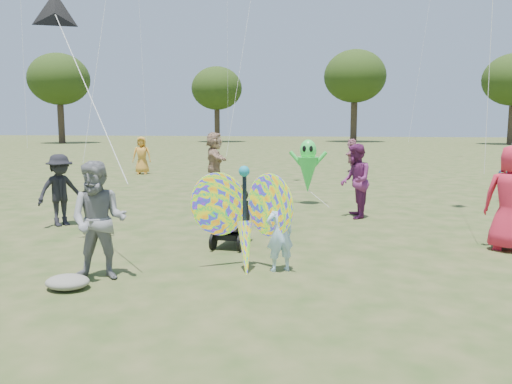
# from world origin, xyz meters

# --- Properties ---
(ground) EXTENTS (160.00, 160.00, 0.00)m
(ground) POSITION_xyz_m (0.00, 0.00, 0.00)
(ground) COLOR #51592B
(ground) RESTS_ON ground
(child_girl) EXTENTS (0.50, 0.44, 1.14)m
(child_girl) POSITION_xyz_m (0.24, 1.03, 0.57)
(child_girl) COLOR #ACD5F3
(child_girl) RESTS_ON ground
(adult_man) EXTENTS (0.89, 0.74, 1.65)m
(adult_man) POSITION_xyz_m (-2.16, 0.20, 0.83)
(adult_man) COLOR gray
(adult_man) RESTS_ON ground
(grey_bag) EXTENTS (0.58, 0.47, 0.18)m
(grey_bag) POSITION_xyz_m (-2.40, -0.27, 0.09)
(grey_bag) COLOR gray
(grey_bag) RESTS_ON ground
(crowd_a) EXTENTS (1.04, 0.87, 1.81)m
(crowd_a) POSITION_xyz_m (3.94, 2.91, 0.91)
(crowd_a) COLOR red
(crowd_a) RESTS_ON ground
(crowd_b) EXTENTS (1.03, 1.13, 1.52)m
(crowd_b) POSITION_xyz_m (-4.75, 3.48, 0.76)
(crowd_b) COLOR black
(crowd_b) RESTS_ON ground
(crowd_d) EXTENTS (1.19, 1.83, 1.89)m
(crowd_d) POSITION_xyz_m (-3.15, 10.06, 0.94)
(crowd_d) COLOR #A47F64
(crowd_d) RESTS_ON ground
(crowd_e) EXTENTS (0.73, 0.89, 1.71)m
(crowd_e) POSITION_xyz_m (1.39, 5.49, 0.85)
(crowd_e) COLOR #6E245C
(crowd_e) RESTS_ON ground
(crowd_g) EXTENTS (0.88, 0.68, 1.61)m
(crowd_g) POSITION_xyz_m (-7.47, 14.16, 0.81)
(crowd_g) COLOR gold
(crowd_g) RESTS_ON ground
(crowd_j) EXTENTS (0.55, 1.41, 1.49)m
(crowd_j) POSITION_xyz_m (1.42, 16.93, 0.75)
(crowd_j) COLOR #A86075
(crowd_j) RESTS_ON ground
(jogging_stroller) EXTENTS (0.56, 1.08, 1.09)m
(jogging_stroller) POSITION_xyz_m (-0.80, 2.43, 0.61)
(jogging_stroller) COLOR black
(jogging_stroller) RESTS_ON ground
(butterfly_kite) EXTENTS (1.74, 0.75, 1.75)m
(butterfly_kite) POSITION_xyz_m (-0.27, 0.98, 0.78)
(butterfly_kite) COLOR #E62459
(butterfly_kite) RESTS_ON ground
(delta_kite_rig) EXTENTS (2.34, 1.85, 3.04)m
(delta_kite_rig) POSITION_xyz_m (-3.63, 1.81, 3.93)
(delta_kite_rig) COLOR black
(delta_kite_rig) RESTS_ON ground
(alien_kite) EXTENTS (1.12, 0.69, 1.74)m
(alien_kite) POSITION_xyz_m (0.17, 7.26, 0.97)
(alien_kite) COLOR #36E64F
(alien_kite) RESTS_ON ground
(tree_line) EXTENTS (91.78, 33.60, 10.79)m
(tree_line) POSITION_xyz_m (3.67, 44.99, 6.86)
(tree_line) COLOR #3A2D21
(tree_line) RESTS_ON ground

